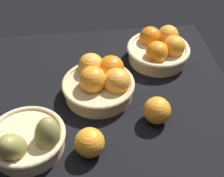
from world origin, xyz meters
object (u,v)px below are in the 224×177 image
loose_orange_back_gap (157,110)px  basket_center (100,82)px  loose_orange_front_gap (90,143)px  basket_near_left (159,49)px  basket_far_right_pears (28,140)px

loose_orange_back_gap → basket_center: bearing=-42.3°
basket_center → loose_orange_back_gap: bearing=137.7°
loose_orange_front_gap → loose_orange_back_gap: size_ratio=1.00×
loose_orange_front_gap → basket_center: bearing=-102.2°
basket_near_left → basket_far_right_pears: 55.02cm
basket_far_right_pears → loose_orange_front_gap: bearing=170.2°
basket_near_left → basket_far_right_pears: bearing=39.3°
basket_near_left → loose_orange_front_gap: bearing=54.4°
basket_near_left → loose_orange_front_gap: size_ratio=2.78×
basket_far_right_pears → loose_orange_back_gap: basket_far_right_pears is taller
basket_center → basket_far_right_pears: bearing=43.9°
loose_orange_front_gap → loose_orange_back_gap: same height
basket_near_left → basket_center: basket_center is taller
basket_center → basket_far_right_pears: basket_far_right_pears is taller
basket_center → basket_far_right_pears: 28.53cm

